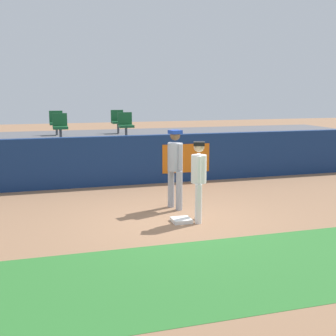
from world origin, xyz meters
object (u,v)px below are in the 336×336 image
seat_front_center (126,124)px  seat_back_center (118,120)px  player_fielder_home (199,176)px  player_runner_visitor (175,164)px  seat_back_left (56,121)px  seat_front_left (60,125)px  first_base (181,220)px

seat_front_center → seat_back_center: same height
player_fielder_home → seat_front_center: bearing=-155.3°
player_runner_visitor → seat_back_left: seat_back_left is taller
player_fielder_home → seat_front_left: size_ratio=2.04×
seat_front_center → player_fielder_home: bearing=-85.4°
seat_front_center → seat_back_center: (0.07, 1.80, -0.00)m
player_runner_visitor → player_fielder_home: bearing=-8.7°
seat_back_center → seat_back_left: bearing=180.0°
player_fielder_home → player_runner_visitor: size_ratio=0.92×
player_runner_visitor → seat_back_left: bearing=-176.4°
seat_back_left → seat_back_center: 2.17m
first_base → seat_back_left: 7.84m
player_runner_visitor → first_base: bearing=-27.7°
player_runner_visitor → seat_front_left: size_ratio=2.21×
player_runner_visitor → seat_front_left: 5.07m
seat_front_center → seat_front_left: bearing=-180.0°
seat_back_left → seat_front_center: 2.77m
player_fielder_home → player_runner_visitor: player_runner_visitor is taller
player_runner_visitor → seat_front_center: bearing=166.4°
seat_front_left → seat_back_center: bearing=40.2°
first_base → seat_front_left: bearing=111.1°
player_fielder_home → seat_front_left: seat_front_left is taller
seat_front_center → seat_back_left: bearing=139.4°
first_base → seat_back_left: seat_back_left is taller
first_base → seat_back_center: (-0.01, 7.35, 1.65)m
first_base → seat_back_center: seat_back_center is taller
first_base → seat_back_center: 7.53m
player_fielder_home → seat_back_center: 7.43m
first_base → player_runner_visitor: 1.52m
player_runner_visitor → seat_front_left: (-2.34, 4.45, 0.62)m
seat_front_left → first_base: bearing=-68.9°
player_fielder_home → seat_back_center: bearing=-157.0°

